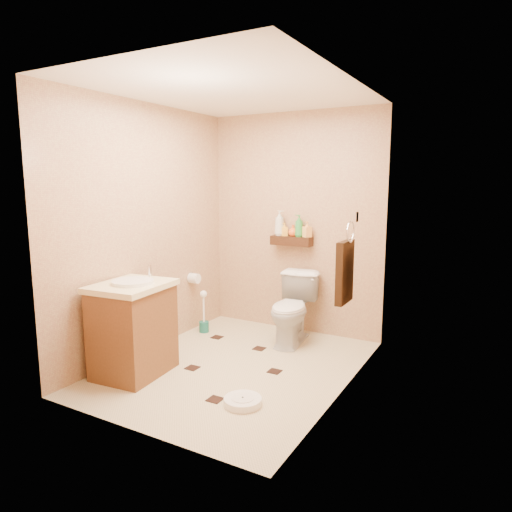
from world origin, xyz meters
The scene contains 19 objects.
ground centered at (0.00, 0.00, 0.00)m, with size 2.50×2.50×0.00m, color beige.
wall_back centered at (0.00, 1.25, 1.20)m, with size 2.00×0.04×2.40m, color tan.
wall_front centered at (0.00, -1.25, 1.20)m, with size 2.00×0.04×2.40m, color tan.
wall_left centered at (-1.00, 0.00, 1.20)m, with size 0.04×2.50×2.40m, color tan.
wall_right centered at (1.00, 0.00, 1.20)m, with size 0.04×2.50×2.40m, color tan.
ceiling centered at (0.00, 0.00, 2.40)m, with size 2.00×2.50×0.02m, color white.
wall_shelf centered at (0.00, 1.17, 1.02)m, with size 0.46×0.14×0.10m, color #3D2110.
floor_accents centered at (0.02, -0.05, 0.00)m, with size 1.19×1.30×0.01m.
toilet centered at (0.18, 0.83, 0.36)m, with size 0.40×0.71×0.72m, color white.
vanity centered at (-0.70, -0.55, 0.42)m, with size 0.60×0.71×0.93m.
bathroom_scale centered at (0.42, -0.58, 0.03)m, with size 0.34×0.34×0.06m.
toilet_brush centered at (-0.82, 0.65, 0.17)m, with size 0.11×0.11×0.47m.
towel_ring centered at (0.91, 0.25, 0.95)m, with size 0.12×0.30×0.76m.
toilet_paper centered at (-0.94, 0.65, 0.60)m, with size 0.12×0.11×0.12m.
bottle_a centered at (-0.15, 1.17, 1.21)m, with size 0.11×0.11×0.28m, color silver.
bottle_b centered at (-0.09, 1.17, 1.14)m, with size 0.06×0.07×0.14m, color yellow.
bottle_c centered at (0.02, 1.17, 1.13)m, with size 0.10×0.10×0.13m, color orange.
bottle_d centered at (0.09, 1.17, 1.19)m, with size 0.09×0.09×0.24m, color green.
bottle_e centered at (0.18, 1.17, 1.16)m, with size 0.08×0.08×0.17m, color #FAB153.
Camera 1 is at (2.07, -3.33, 1.66)m, focal length 32.00 mm.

